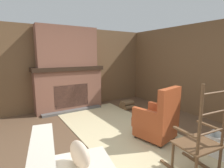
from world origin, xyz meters
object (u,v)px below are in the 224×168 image
Objects in this scene: armchair at (158,121)px; decorative_plate_on_mantel at (65,63)px; rocking_chair at (200,146)px; oil_lamp_vase at (57,63)px; storage_case at (89,64)px; laundry_basket at (223,146)px; firewood_stack at (127,105)px.

decorative_plate_on_mantel is at bearing 5.04° from armchair.
oil_lamp_vase is (-3.73, -0.77, 0.93)m from rocking_chair.
rocking_chair is 4.35× the size of oil_lamp_vase.
rocking_chair is at bearing 8.34° from decorative_plate_on_mantel.
oil_lamp_vase reaches higher than rocking_chair.
storage_case is at bearing 89.99° from oil_lamp_vase.
storage_case is (-3.67, -0.56, 1.15)m from laundry_basket.
rocking_chair is at bearing -19.14° from firewood_stack.
storage_case is at bearing -171.36° from laundry_basket.
rocking_chair is 3.92m from oil_lamp_vase.
armchair is at bearing 21.36° from oil_lamp_vase.
storage_case is (-2.73, -0.10, 0.95)m from armchair.
armchair is at bearing -20.50° from firewood_stack.
storage_case is 0.74m from decorative_plate_on_mantel.
storage_case is at bearing -9.91° from armchair.
rocking_chair is 5.59× the size of decorative_plate_on_mantel.
rocking_chair is (1.00, -0.30, 0.06)m from armchair.
armchair is 3.04m from decorative_plate_on_mantel.
decorative_plate_on_mantel is at bearing -91.55° from storage_case.
decorative_plate_on_mantel is (-0.02, -0.74, 0.05)m from storage_case.
firewood_stack is 2.33m from oil_lamp_vase.
rocking_chair reaches higher than laundry_basket.
armchair reaches higher than firewood_stack.
storage_case is (0.00, 0.96, -0.04)m from oil_lamp_vase.
laundry_basket is 4.09m from decorative_plate_on_mantel.
firewood_stack is 1.77× the size of storage_case.
oil_lamp_vase reaches higher than decorative_plate_on_mantel.
firewood_stack is 0.88× the size of laundry_basket.
oil_lamp_vase reaches higher than firewood_stack.
firewood_stack is at bearing 175.20° from laundry_basket.
laundry_basket is at bearing -4.80° from firewood_stack.
armchair is 1.05m from rocking_chair.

